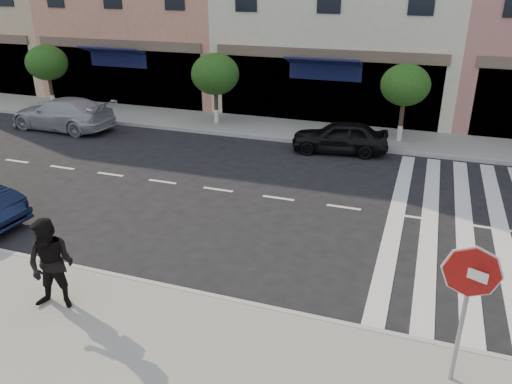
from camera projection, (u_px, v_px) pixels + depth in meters
name	position (u px, v px, depth m)	size (l,w,h in m)	color
ground	(229.00, 263.00, 11.73)	(120.00, 120.00, 0.00)	black
sidewalk_near	(145.00, 369.00, 8.46)	(60.00, 4.50, 0.15)	gray
sidewalk_far	(326.00, 134.00, 21.23)	(60.00, 3.00, 0.15)	gray
street_tree_wa	(47.00, 63.00, 24.43)	(2.00, 2.00, 3.05)	#473323
street_tree_wb	(215.00, 74.00, 21.70)	(2.10, 2.10, 3.06)	#473323
street_tree_c	(405.00, 85.00, 19.24)	(1.90, 1.90, 3.04)	#473323
stop_sign	(469.00, 286.00, 7.43)	(0.81, 0.39, 2.49)	gray
walker	(51.00, 265.00, 9.59)	(0.93, 0.72, 1.91)	black
car_far_left	(62.00, 114.00, 21.86)	(1.94, 4.78, 1.39)	#A8A8AD
car_far_mid	(340.00, 137.00, 18.97)	(1.45, 3.61, 1.23)	black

